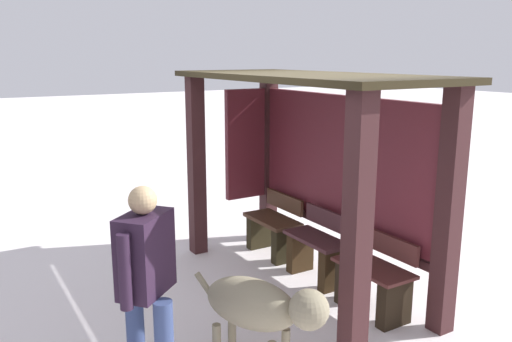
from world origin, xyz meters
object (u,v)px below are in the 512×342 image
Objects in this scene: bench_left_inside at (274,229)px; dog at (261,306)px; bench_right_inside at (374,281)px; person_walking at (146,273)px; bench_center_inside at (317,251)px; bus_shelter at (310,144)px.

dog is (2.03, -1.44, 0.22)m from bench_left_inside.
person_walking reaches higher than bench_right_inside.
bench_left_inside is at bearing 179.96° from bench_center_inside.
person_walking is (0.97, -2.19, -0.62)m from bus_shelter.
bench_center_inside is 1.00× the size of bench_right_inside.
person_walking is (0.86, -2.24, 0.57)m from bench_center_inside.
dog reaches higher than bench_left_inside.
bench_center_inside is 0.72× the size of dog.
bench_center_inside is 0.51× the size of person_walking.
person_walking reaches higher than bench_left_inside.
bench_left_inside is 2.90m from person_walking.
person_walking is (-0.02, -2.25, 0.59)m from bench_right_inside.
person_walking is at bearing -52.06° from bench_left_inside.
dog is (0.27, 0.81, -0.36)m from person_walking.
person_walking reaches higher than dog.
bench_center_inside is at bearing 128.38° from dog.
bench_center_inside is (0.89, -0.00, 0.01)m from bench_left_inside.
person_walking is at bearing -66.24° from bus_shelter.
bench_left_inside is 1.00× the size of bench_center_inside.
bench_right_inside is (1.77, 0.00, -0.01)m from bench_left_inside.
bus_shelter is at bearing -176.92° from bench_right_inside.
bench_center_inside reaches higher than bench_right_inside.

